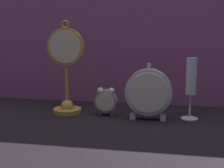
# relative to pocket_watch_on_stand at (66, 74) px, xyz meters

# --- Properties ---
(ground_plane) EXTENTS (4.00, 4.00, 0.00)m
(ground_plane) POSITION_rel_pocket_watch_on_stand_xyz_m (0.18, -0.13, -0.15)
(ground_plane) COLOR black
(fabric_backdrop_drape) EXTENTS (1.68, 0.01, 0.55)m
(fabric_backdrop_drape) POSITION_rel_pocket_watch_on_stand_xyz_m (0.18, 0.20, 0.12)
(fabric_backdrop_drape) COLOR #8E4C7F
(fabric_backdrop_drape) RESTS_ON ground_plane
(pocket_watch_on_stand) EXTENTS (0.14, 0.11, 0.35)m
(pocket_watch_on_stand) POSITION_rel_pocket_watch_on_stand_xyz_m (0.00, 0.00, 0.00)
(pocket_watch_on_stand) COLOR gold
(pocket_watch_on_stand) RESTS_ON ground_plane
(alarm_clock_twin_bell) EXTENTS (0.08, 0.03, 0.11)m
(alarm_clock_twin_bell) POSITION_rel_pocket_watch_on_stand_xyz_m (0.15, -0.01, -0.09)
(alarm_clock_twin_bell) COLOR gray
(alarm_clock_twin_bell) RESTS_ON ground_plane
(mantel_clock_silver) EXTENTS (0.16, 0.04, 0.20)m
(mantel_clock_silver) POSITION_rel_pocket_watch_on_stand_xyz_m (0.31, -0.04, -0.05)
(mantel_clock_silver) COLOR silver
(mantel_clock_silver) RESTS_ON ground_plane
(champagne_flute) EXTENTS (0.06, 0.06, 0.22)m
(champagne_flute) POSITION_rel_pocket_watch_on_stand_xyz_m (0.46, -0.00, -0.02)
(champagne_flute) COLOR silver
(champagne_flute) RESTS_ON ground_plane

